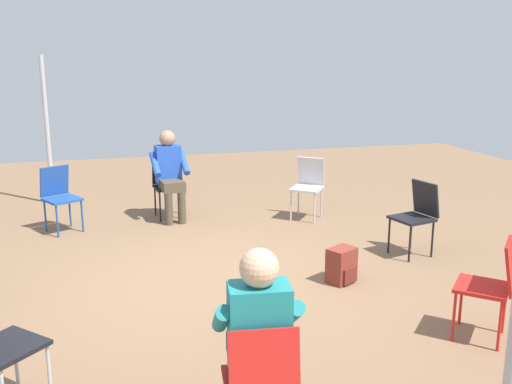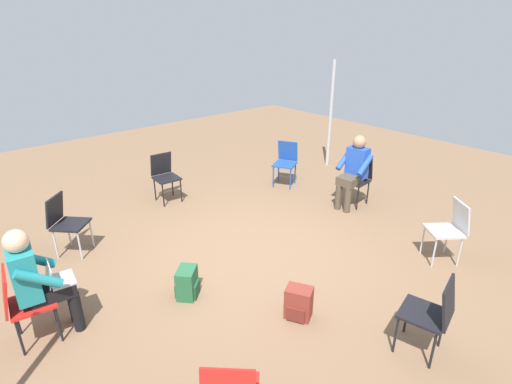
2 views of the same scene
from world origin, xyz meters
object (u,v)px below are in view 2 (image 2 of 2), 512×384
(chair_southeast, at_px, (65,220))
(backpack_near_laptop_user, at_px, (299,304))
(chair_west, at_px, (358,177))
(backpack_by_empty_chair, at_px, (187,284))
(chair_northwest, at_px, (450,227))
(chair_north, at_px, (432,311))
(person_in_blue, at_px, (354,168))
(chair_south, at_px, (165,174))
(person_with_laptop, at_px, (38,278))
(chair_east, at_px, (23,300))
(chair_southwest, at_px, (286,160))

(chair_southeast, relative_size, backpack_near_laptop_user, 2.36)
(chair_southeast, bearing_deg, chair_west, 116.00)
(backpack_by_empty_chair, bearing_deg, backpack_near_laptop_user, 123.25)
(chair_northwest, relative_size, chair_north, 1.00)
(person_in_blue, bearing_deg, chair_south, 39.30)
(chair_south, bearing_deg, chair_southeast, 24.02)
(backpack_near_laptop_user, bearing_deg, person_with_laptop, -35.07)
(chair_northwest, xyz_separation_m, backpack_near_laptop_user, (2.31, -0.51, -0.34))
(chair_north, distance_m, backpack_by_empty_chair, 2.61)
(chair_northwest, relative_size, chair_southeast, 1.00)
(person_in_blue, height_order, backpack_near_laptop_user, person_in_blue)
(chair_east, xyz_separation_m, person_in_blue, (-5.04, 0.15, 0.20))
(chair_north, relative_size, person_with_laptop, 0.69)
(backpack_near_laptop_user, xyz_separation_m, backpack_by_empty_chair, (0.72, -1.10, 0.00))
(chair_south, distance_m, person_with_laptop, 3.39)
(chair_east, bearing_deg, chair_north, 54.04)
(chair_south, xyz_separation_m, person_in_blue, (-2.29, 2.32, 0.20))
(chair_northwest, xyz_separation_m, chair_southwest, (-0.29, -3.32, 0.00))
(chair_northwest, relative_size, person_in_blue, 0.69)
(chair_northwest, bearing_deg, person_with_laptop, 103.58)
(chair_north, xyz_separation_m, person_in_blue, (-2.21, -2.52, 0.20))
(chair_north, bearing_deg, backpack_near_laptop_user, 102.22)
(chair_northwest, height_order, chair_southeast, same)
(chair_southeast, bearing_deg, person_with_laptop, 21.89)
(chair_west, height_order, backpack_by_empty_chair, chair_west)
(chair_northwest, relative_size, person_with_laptop, 0.69)
(chair_north, bearing_deg, chair_southeast, 102.58)
(chair_west, xyz_separation_m, person_with_laptop, (5.04, -0.11, 0.20))
(chair_southwest, relative_size, chair_south, 1.00)
(chair_northwest, xyz_separation_m, person_with_laptop, (4.42, -2.00, 0.20))
(chair_southwest, relative_size, chair_southeast, 1.00)
(chair_northwest, bearing_deg, chair_west, 19.91)
(chair_east, distance_m, chair_southeast, 1.71)
(chair_east, relative_size, chair_north, 1.00)
(person_in_blue, xyz_separation_m, backpack_by_empty_chair, (3.47, 0.26, -0.54))
(chair_south, bearing_deg, chair_northwest, 117.62)
(chair_southwest, height_order, backpack_near_laptop_user, chair_southwest)
(chair_northwest, relative_size, chair_east, 1.00)
(chair_east, xyz_separation_m, backpack_near_laptop_user, (-2.28, 1.51, -0.34))
(chair_south, distance_m, chair_southeast, 2.02)
(person_with_laptop, bearing_deg, backpack_near_laptop_user, 62.31)
(person_in_blue, bearing_deg, chair_east, 83.03)
(chair_north, xyz_separation_m, chair_west, (-2.38, -2.54, 0.00))
(chair_southeast, xyz_separation_m, person_with_laptop, (0.68, 1.50, 0.20))
(chair_north, bearing_deg, chair_west, 34.00)
(chair_east, relative_size, chair_west, 1.00)
(chair_northwest, xyz_separation_m, person_in_blue, (-0.45, -1.87, 0.20))
(chair_southwest, bearing_deg, person_in_blue, 157.60)
(person_with_laptop, xyz_separation_m, person_in_blue, (-4.87, 0.12, 0.00))
(person_with_laptop, xyz_separation_m, backpack_by_empty_chair, (-1.40, 0.39, -0.53))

